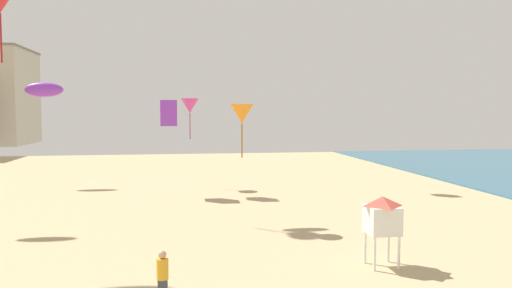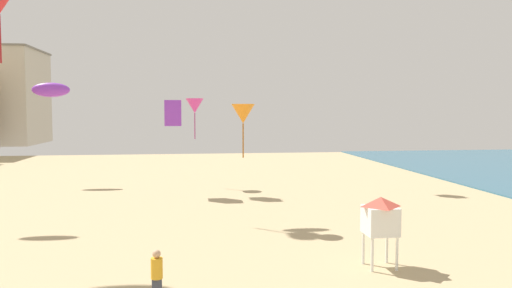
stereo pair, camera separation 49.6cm
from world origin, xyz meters
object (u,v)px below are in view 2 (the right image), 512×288
(kite_flyer, at_px, (157,274))
(kite_magenta_delta, at_px, (195,106))
(kite_orange_delta, at_px, (243,114))
(kite_purple_box, at_px, (173,113))
(kite_purple_parafoil, at_px, (51,90))
(lifeguard_stand, at_px, (380,217))

(kite_flyer, relative_size, kite_magenta_delta, 0.55)
(kite_orange_delta, height_order, kite_magenta_delta, kite_magenta_delta)
(kite_purple_box, bearing_deg, kite_purple_parafoil, 145.82)
(lifeguard_stand, relative_size, kite_magenta_delta, 0.85)
(kite_purple_parafoil, relative_size, kite_magenta_delta, 0.94)
(kite_orange_delta, height_order, kite_purple_box, kite_purple_box)
(lifeguard_stand, xyz_separation_m, kite_purple_box, (-7.80, 16.67, 3.61))
(kite_purple_parafoil, bearing_deg, kite_orange_delta, -50.28)
(lifeguard_stand, xyz_separation_m, kite_magenta_delta, (-6.33, 20.44, 4.12))
(kite_orange_delta, xyz_separation_m, kite_magenta_delta, (-2.20, 13.10, 0.50))
(lifeguard_stand, distance_m, kite_purple_box, 18.76)
(lifeguard_stand, height_order, kite_orange_delta, kite_orange_delta)
(kite_flyer, height_order, lifeguard_stand, lifeguard_stand)
(kite_flyer, distance_m, kite_orange_delta, 11.43)
(kite_flyer, relative_size, kite_purple_parafoil, 0.58)
(kite_orange_delta, relative_size, kite_magenta_delta, 0.87)
(kite_purple_parafoil, height_order, kite_purple_box, kite_purple_parafoil)
(kite_flyer, xyz_separation_m, kite_orange_delta, (3.56, 9.87, 4.54))
(kite_flyer, height_order, kite_orange_delta, kite_orange_delta)
(lifeguard_stand, bearing_deg, kite_flyer, -166.58)
(kite_flyer, xyz_separation_m, lifeguard_stand, (7.70, 2.54, 0.92))
(lifeguard_stand, bearing_deg, kite_orange_delta, 114.60)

